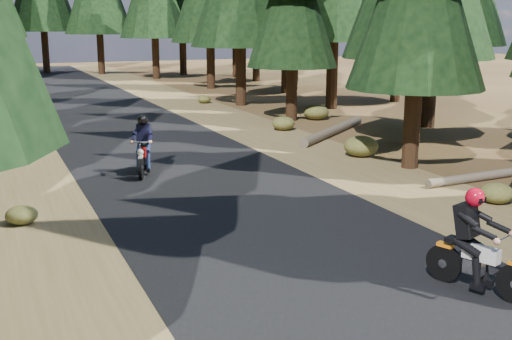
{
  "coord_description": "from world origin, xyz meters",
  "views": [
    {
      "loc": [
        -5.02,
        -10.32,
        4.04
      ],
      "look_at": [
        0.0,
        1.5,
        1.1
      ],
      "focal_mm": 45.0,
      "sensor_mm": 36.0,
      "label": 1
    }
  ],
  "objects_px": {
    "log_far": "(494,175)",
    "log_near": "(334,130)",
    "rider_follow": "(143,155)",
    "rider_lead": "(480,259)"
  },
  "relations": [
    {
      "from": "log_near",
      "to": "log_far",
      "type": "bearing_deg",
      "value": -127.31
    },
    {
      "from": "log_near",
      "to": "rider_lead",
      "type": "height_order",
      "value": "rider_lead"
    },
    {
      "from": "rider_lead",
      "to": "rider_follow",
      "type": "distance_m",
      "value": 10.18
    },
    {
      "from": "rider_lead",
      "to": "rider_follow",
      "type": "relative_size",
      "value": 1.0
    },
    {
      "from": "log_far",
      "to": "rider_lead",
      "type": "relative_size",
      "value": 2.39
    },
    {
      "from": "log_far",
      "to": "rider_follow",
      "type": "relative_size",
      "value": 2.38
    },
    {
      "from": "log_far",
      "to": "log_near",
      "type": "bearing_deg",
      "value": 89.42
    },
    {
      "from": "rider_follow",
      "to": "log_near",
      "type": "bearing_deg",
      "value": -135.81
    },
    {
      "from": "log_near",
      "to": "log_far",
      "type": "xyz_separation_m",
      "value": [
        0.43,
        -7.77,
        -0.04
      ]
    },
    {
      "from": "rider_follow",
      "to": "log_far",
      "type": "bearing_deg",
      "value": 173.77
    }
  ]
}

